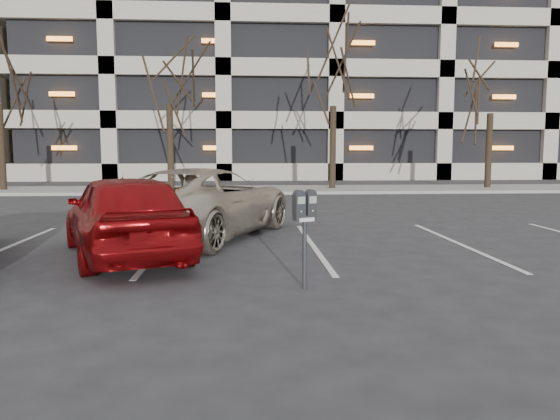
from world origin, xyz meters
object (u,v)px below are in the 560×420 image
Objects in this scene: tree_b at (168,49)px; parking_meter at (305,215)px; tree_d at (492,66)px; car_red at (125,215)px; tree_c at (334,53)px; suv_silver at (204,202)px.

parking_meter is at bearing -76.99° from tree_b.
tree_d reaches higher than parking_meter.
parking_meter is 3.52m from car_red.
tree_d is at bearing 0.00° from tree_b.
tree_b is 7.00m from tree_c.
tree_b is 13.70m from suv_silver.
car_red is at bearing -131.24° from tree_d.
suv_silver is at bearing -137.83° from car_red.
car_red reaches higher than suv_silver.
tree_c is at bearing 0.00° from tree_b.
tree_b is 15.59m from car_red.
tree_c is at bearing 180.00° from tree_d.
tree_c is 6.52× the size of parking_meter.
parking_meter is 0.22× the size of suv_silver.
tree_d is (14.00, 0.00, -0.54)m from tree_b.
parking_meter is (-3.11, -16.85, -4.93)m from tree_c.
suv_silver is at bearing -133.27° from tree_d.
tree_b is 6.61× the size of parking_meter.
tree_d is 1.34× the size of suv_silver.
tree_d is at bearing -152.06° from car_red.
parking_meter is at bearing 133.11° from suv_silver.
tree_b reaches higher than car_red.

